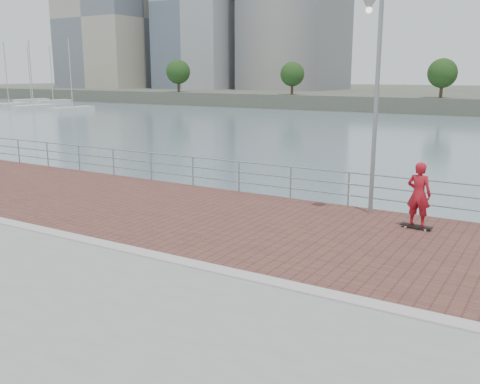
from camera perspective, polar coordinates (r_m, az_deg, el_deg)
The scene contains 8 objects.
water at distance 12.88m, azimuth -4.82°, elevation -16.20°, with size 400.00×400.00×0.00m, color slate.
brick_lane at distance 14.94m, azimuth 3.20°, elevation -3.69°, with size 40.00×6.80×0.02m, color brown.
curb at distance 12.04m, azimuth -5.00°, elevation -7.69°, with size 40.00×0.40×0.06m, color #B7B5AD.
guardrail at distance 17.77m, azimuth 8.42°, elevation 1.08°, with size 39.06×0.06×1.13m.
street_lamp at distance 15.84m, azimuth 14.06°, elevation 13.79°, with size 0.47×1.38×6.51m.
skateboard at distance 15.43m, azimuth 18.31°, elevation -3.47°, with size 0.85×0.28×0.10m.
skateboarder at distance 15.22m, azimuth 18.54°, elevation -0.23°, with size 0.65×0.42×1.77m, color #AD1724.
marina at distance 110.05m, azimuth -21.64°, elevation 8.75°, with size 31.15×22.15×11.65m.
Camera 1 is at (6.74, -9.07, 4.19)m, focal length 40.00 mm.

